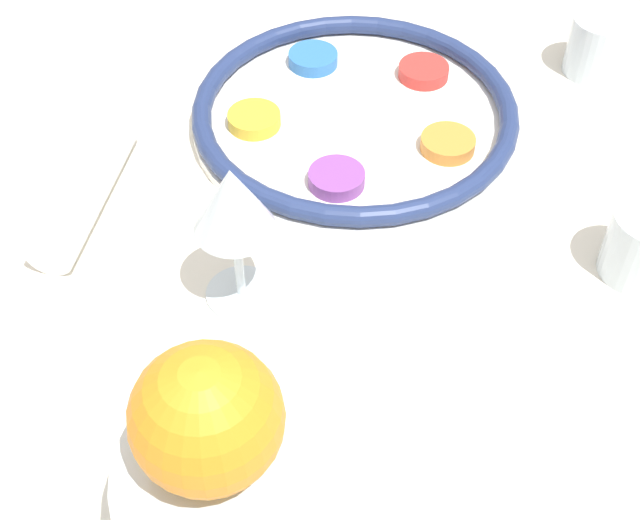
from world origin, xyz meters
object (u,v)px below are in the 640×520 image
object	(u,v)px
fruit_stand	(263,489)
napkin_roll	(85,187)
seder_plate	(355,113)
wine_glass	(233,207)
cup_mid	(599,45)
orange_fruit	(207,418)

from	to	relation	value
fruit_stand	napkin_roll	distance (m)	0.39
seder_plate	fruit_stand	xyz separation A→B (m)	(0.46, 0.02, 0.06)
fruit_stand	seder_plate	bearing A→B (deg)	-177.72
wine_glass	cup_mid	size ratio (longest dim) A/B	2.12
fruit_stand	wine_glass	bearing A→B (deg)	-160.76
seder_plate	napkin_roll	world-z (taller)	napkin_roll
seder_plate	cup_mid	distance (m)	0.28
cup_mid	fruit_stand	bearing A→B (deg)	-20.30
seder_plate	napkin_roll	xyz separation A→B (m)	(0.17, -0.23, 0.01)
orange_fruit	cup_mid	world-z (taller)	orange_fruit
wine_glass	cup_mid	bearing A→B (deg)	142.73
wine_glass	cup_mid	distance (m)	0.50
wine_glass	napkin_roll	xyz separation A→B (m)	(-0.08, -0.17, -0.08)
orange_fruit	cup_mid	distance (m)	0.67
fruit_stand	cup_mid	size ratio (longest dim) A/B	2.76
orange_fruit	napkin_roll	distance (m)	0.38
orange_fruit	seder_plate	bearing A→B (deg)	178.51
fruit_stand	orange_fruit	distance (m)	0.08
wine_glass	seder_plate	bearing A→B (deg)	167.19
seder_plate	wine_glass	distance (m)	0.27
napkin_roll	cup_mid	size ratio (longest dim) A/B	2.74
fruit_stand	orange_fruit	bearing A→B (deg)	-92.10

